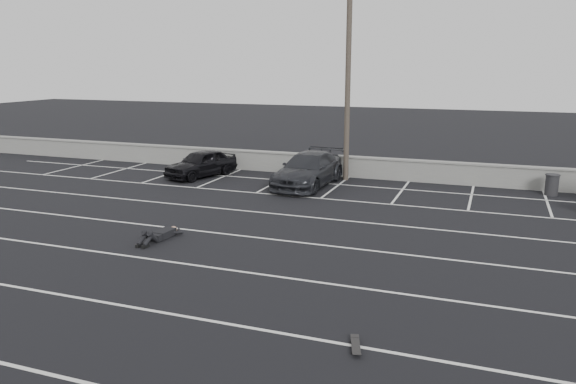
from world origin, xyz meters
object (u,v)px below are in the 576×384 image
at_px(utility_pole, 348,78).
at_px(trash_bin, 552,185).
at_px(skateboard, 356,346).
at_px(car_left, 201,163).
at_px(person, 164,230).
at_px(car_right, 308,170).

bearing_deg(utility_pole, trash_bin, -0.86).
distance_m(trash_bin, skateboard, 16.86).
xyz_separation_m(utility_pole, trash_bin, (9.24, -0.14, -4.45)).
relative_size(car_left, utility_pole, 0.41).
distance_m(car_left, utility_pole, 8.43).
height_order(trash_bin, person, trash_bin).
relative_size(car_right, person, 2.11).
xyz_separation_m(car_left, skateboard, (11.51, -14.53, -0.62)).
relative_size(utility_pole, skateboard, 13.84).
bearing_deg(car_right, car_left, -178.78).
distance_m(car_left, trash_bin, 16.39).
bearing_deg(car_right, person, -98.68).
distance_m(car_right, skateboard, 15.47).
height_order(car_left, skateboard, car_left).
bearing_deg(car_left, car_right, 16.39).
bearing_deg(person, trash_bin, 45.61).
relative_size(car_left, car_right, 0.76).
height_order(car_left, utility_pole, utility_pole).
bearing_deg(car_right, utility_pole, 59.23).
height_order(car_left, car_right, car_right).
distance_m(car_left, car_right, 5.76).
relative_size(utility_pole, person, 3.89).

